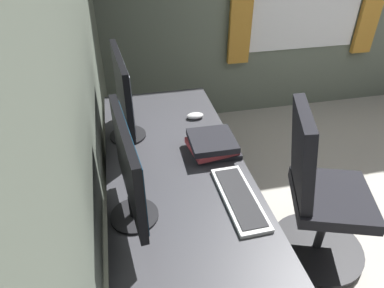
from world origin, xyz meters
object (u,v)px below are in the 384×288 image
drawer_pedestal (168,196)px  keyboard_main (239,198)px  mouse_spare (195,116)px  monitor_primary (123,93)px  book_stack_near (213,144)px  monitor_secondary (129,169)px  office_chair (318,197)px

drawer_pedestal → keyboard_main: (-0.50, -0.26, 0.39)m
drawer_pedestal → mouse_spare: mouse_spare is taller
monitor_primary → keyboard_main: bearing=-144.4°
keyboard_main → book_stack_near: bearing=3.1°
drawer_pedestal → monitor_secondary: bearing=158.2°
mouse_spare → book_stack_near: book_stack_near is taller
keyboard_main → mouse_spare: bearing=2.6°
office_chair → drawer_pedestal: bearing=68.9°
mouse_spare → office_chair: size_ratio=0.11×
drawer_pedestal → mouse_spare: size_ratio=6.68×
monitor_secondary → keyboard_main: bearing=-89.7°
keyboard_main → monitor_secondary: bearing=90.3°
monitor_secondary → mouse_spare: monitor_secondary is taller
book_stack_near → office_chair: office_chair is taller
monitor_primary → office_chair: (-0.43, -0.99, -0.54)m
book_stack_near → office_chair: size_ratio=0.28×
drawer_pedestal → mouse_spare: bearing=-43.7°
monitor_primary → keyboard_main: monitor_primary is taller
drawer_pedestal → monitor_primary: 0.69m
keyboard_main → mouse_spare: (0.73, 0.03, 0.01)m
monitor_primary → monitor_secondary: size_ratio=1.00×
monitor_secondary → keyboard_main: size_ratio=1.19×
monitor_secondary → office_chair: 1.15m
monitor_primary → book_stack_near: monitor_primary is taller
monitor_primary → office_chair: size_ratio=0.52×
mouse_spare → office_chair: bearing=-133.0°
drawer_pedestal → keyboard_main: bearing=-152.8°
book_stack_near → keyboard_main: bearing=-176.9°
monitor_primary → book_stack_near: 0.54m
keyboard_main → office_chair: (0.19, -0.55, -0.28)m
monitor_secondary → book_stack_near: 0.61m
book_stack_near → office_chair: bearing=-108.2°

